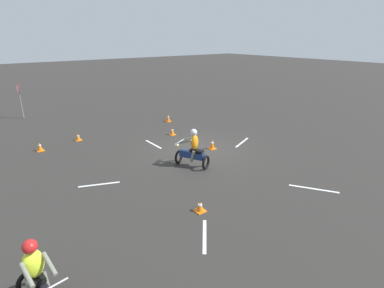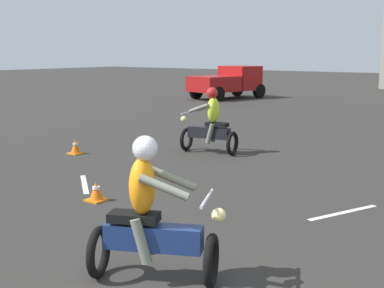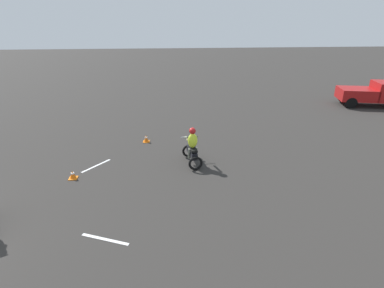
{
  "view_description": "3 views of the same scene",
  "coord_description": "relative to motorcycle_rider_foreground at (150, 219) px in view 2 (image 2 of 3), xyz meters",
  "views": [
    {
      "loc": [
        -10.59,
        8.54,
        5.22
      ],
      "look_at": [
        -1.34,
        1.47,
        1.0
      ],
      "focal_mm": 28.0,
      "sensor_mm": 36.0,
      "label": 1
    },
    {
      "loc": [
        2.35,
        -2.83,
        2.56
      ],
      "look_at": [
        -3.26,
        4.81,
        0.9
      ],
      "focal_mm": 50.0,
      "sensor_mm": 36.0,
      "label": 2
    },
    {
      "loc": [
        6.42,
        7.07,
        5.79
      ],
      "look_at": [
        -5.18,
        8.15,
        0.9
      ],
      "focal_mm": 28.0,
      "sensor_mm": 36.0,
      "label": 3
    }
  ],
  "objects": [
    {
      "name": "motorcycle_rider_foreground",
      "position": [
        0.0,
        0.0,
        0.0
      ],
      "size": [
        1.53,
        1.14,
        1.66
      ],
      "rotation": [
        0.0,
        0.0,
        5.15
      ],
      "color": "black",
      "rests_on": "ground"
    },
    {
      "name": "motorcycle_rider_background",
      "position": [
        -3.77,
        6.7,
        0.0
      ],
      "size": [
        1.55,
        0.82,
        1.66
      ],
      "rotation": [
        0.0,
        0.0,
        1.71
      ],
      "color": "black",
      "rests_on": "ground"
    },
    {
      "name": "pickup_truck",
      "position": [
        -11.84,
        20.23,
        0.2
      ],
      "size": [
        2.83,
        4.46,
        1.73
      ],
      "rotation": [
        0.0,
        0.0,
        -0.23
      ],
      "color": "black",
      "rests_on": "ground"
    },
    {
      "name": "traffic_cone_near_left",
      "position": [
        -6.43,
        4.61,
        -0.55
      ],
      "size": [
        0.32,
        0.32,
        0.37
      ],
      "color": "orange",
      "rests_on": "ground"
    },
    {
      "name": "traffic_cone_mid_left",
      "position": [
        -2.89,
        1.93,
        -0.56
      ],
      "size": [
        0.32,
        0.32,
        0.34
      ],
      "color": "orange",
      "rests_on": "ground"
    },
    {
      "name": "lane_stripe_n",
      "position": [
        0.8,
        3.78,
        -0.72
      ],
      "size": [
        0.65,
        1.42,
        0.01
      ],
      "primitive_type": "cube",
      "rotation": [
        0.0,
        0.0,
        2.76
      ],
      "color": "silver",
      "rests_on": "ground"
    },
    {
      "name": "lane_stripe_nw",
      "position": [
        -3.93,
        2.6,
        -0.72
      ],
      "size": [
        1.21,
        1.03,
        0.01
      ],
      "primitive_type": "cube",
      "rotation": [
        0.0,
        0.0,
        4.02
      ],
      "color": "silver",
      "rests_on": "ground"
    }
  ]
}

